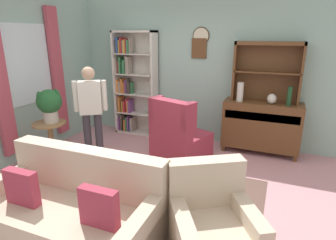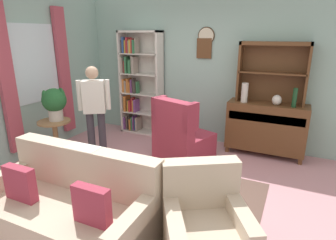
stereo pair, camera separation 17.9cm
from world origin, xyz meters
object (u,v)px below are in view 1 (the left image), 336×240
at_px(sideboard_hutch, 268,64).
at_px(book_stack, 135,163).
at_px(wingback_chair, 178,137).
at_px(potted_plant_small, 70,156).
at_px(sideboard, 261,125).
at_px(vase_tall, 240,92).
at_px(plant_stand, 51,138).
at_px(potted_plant_large, 50,103).
at_px(coffee_table, 140,171).
at_px(bookshelf, 132,85).
at_px(couch_floral, 74,213).
at_px(person_reading, 91,108).
at_px(vase_round, 272,99).
at_px(bottle_wine, 289,96).
at_px(armchair_floral, 212,229).

height_order(sideboard_hutch, book_stack, sideboard_hutch).
relative_size(wingback_chair, potted_plant_small, 4.05).
xyz_separation_m(sideboard, sideboard_hutch, (0.00, 0.11, 1.05)).
xyz_separation_m(vase_tall, plant_stand, (-2.73, -1.62, -0.67)).
bearing_deg(potted_plant_large, coffee_table, -12.72).
height_order(sideboard_hutch, plant_stand, sideboard_hutch).
bearing_deg(plant_stand, book_stack, -11.93).
bearing_deg(vase_tall, bookshelf, 175.80).
relative_size(couch_floral, coffee_table, 2.26).
bearing_deg(vase_tall, person_reading, -147.95).
height_order(vase_round, plant_stand, vase_round).
relative_size(bottle_wine, armchair_floral, 0.29).
bearing_deg(vase_round, armchair_floral, -97.07).
distance_m(potted_plant_large, coffee_table, 1.95).
bearing_deg(bookshelf, vase_tall, -4.20).
distance_m(plant_stand, potted_plant_large, 0.58).
distance_m(sideboard, vase_tall, 0.70).
relative_size(vase_tall, bottle_wine, 1.06).
bearing_deg(plant_stand, coffee_table, -11.12).
relative_size(bottle_wine, person_reading, 0.20).
bearing_deg(book_stack, sideboard, 56.72).
xyz_separation_m(bookshelf, wingback_chair, (1.34, -0.87, -0.65)).
bearing_deg(person_reading, coffee_table, -28.48).
bearing_deg(person_reading, sideboard, 29.28).
xyz_separation_m(person_reading, book_stack, (1.15, -0.67, -0.45)).
distance_m(vase_tall, couch_floral, 3.27).
relative_size(wingback_chair, book_stack, 5.07).
height_order(sideboard, vase_round, vase_round).
distance_m(bottle_wine, potted_plant_large, 3.83).
height_order(vase_tall, potted_plant_small, vase_tall).
height_order(potted_plant_small, coffee_table, coffee_table).
bearing_deg(vase_round, potted_plant_small, -150.55).
relative_size(armchair_floral, person_reading, 0.68).
height_order(sideboard, bottle_wine, bottle_wine).
bearing_deg(sideboard, sideboard_hutch, 90.00).
xyz_separation_m(wingback_chair, plant_stand, (-1.87, -0.92, 0.03)).
xyz_separation_m(bottle_wine, couch_floral, (-1.93, -2.95, -0.76)).
height_order(potted_plant_large, book_stack, potted_plant_large).
bearing_deg(potted_plant_small, plant_stand, 179.95).
relative_size(potted_plant_small, book_stack, 1.25).
relative_size(vase_tall, plant_stand, 0.49).
bearing_deg(bookshelf, potted_plant_small, -95.51).
xyz_separation_m(sideboard_hutch, plant_stand, (-3.12, -1.81, -1.14)).
height_order(bookshelf, book_stack, bookshelf).
bearing_deg(bottle_wine, coffee_table, -130.69).
bearing_deg(coffee_table, bottle_wine, 49.31).
height_order(vase_tall, armchair_floral, vase_tall).
bearing_deg(book_stack, vase_tall, 64.02).
xyz_separation_m(potted_plant_large, book_stack, (1.74, -0.42, -0.53)).
distance_m(sideboard, plant_stand, 3.56).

